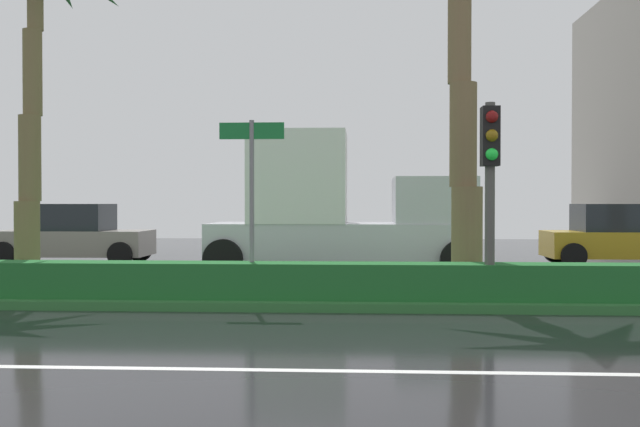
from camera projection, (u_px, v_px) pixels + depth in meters
name	position (u px, v px, depth m)	size (l,w,h in m)	color
ground_plane	(243.00, 292.00, 14.75)	(90.00, 42.00, 0.10)	black
near_lane_divider_stripe	(137.00, 368.00, 7.76)	(81.00, 0.14, 0.01)	white
median_strip	(235.00, 292.00, 13.75)	(85.50, 4.00, 0.15)	#2D6B33
median_hedge	(221.00, 280.00, 12.35)	(76.50, 0.70, 0.60)	#1E6028
traffic_signal_median_right	(490.00, 165.00, 11.85)	(0.28, 0.43, 3.23)	#4C4C47
street_name_sign	(252.00, 184.00, 12.39)	(1.10, 0.08, 3.00)	slate
car_in_traffic_second	(72.00, 235.00, 21.03)	(4.30, 2.02, 1.72)	gray
box_truck_lead	(339.00, 211.00, 17.84)	(6.40, 2.64, 3.46)	silver
car_in_traffic_third	(623.00, 236.00, 20.33)	(4.30, 2.02, 1.72)	#B28C1E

